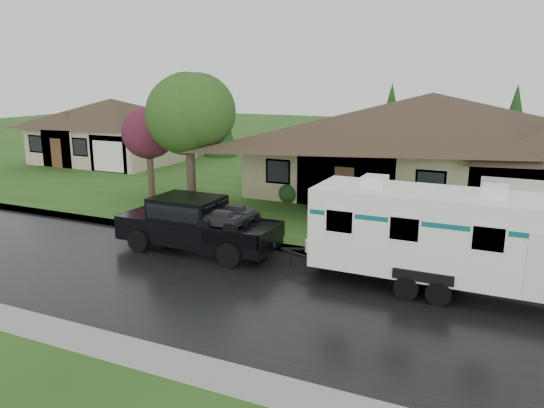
% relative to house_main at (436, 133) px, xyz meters
% --- Properties ---
extents(ground, '(140.00, 140.00, 0.00)m').
position_rel_house_main_xyz_m(ground, '(-2.29, -13.84, -3.59)').
color(ground, '#295019').
rests_on(ground, ground).
extents(road, '(140.00, 8.00, 0.01)m').
position_rel_house_main_xyz_m(road, '(-2.29, -15.84, -3.59)').
color(road, black).
rests_on(road, ground).
extents(curb, '(140.00, 0.50, 0.15)m').
position_rel_house_main_xyz_m(curb, '(-2.29, -11.59, -3.52)').
color(curb, gray).
rests_on(curb, ground).
extents(lawn, '(140.00, 26.00, 0.15)m').
position_rel_house_main_xyz_m(lawn, '(-2.29, 1.16, -3.52)').
color(lawn, '#295019').
rests_on(lawn, ground).
extents(house_main, '(19.44, 10.80, 6.90)m').
position_rel_house_main_xyz_m(house_main, '(0.00, 0.00, 0.00)').
color(house_main, tan).
rests_on(house_main, lawn).
extents(house_far, '(10.80, 8.64, 5.80)m').
position_rel_house_main_xyz_m(house_far, '(-24.07, 2.02, -0.62)').
color(house_far, tan).
rests_on(house_far, lawn).
extents(tree_left_green, '(4.11, 4.11, 6.81)m').
position_rel_house_main_xyz_m(tree_left_green, '(-10.45, -7.95, 1.28)').
color(tree_left_green, '#382B1E').
rests_on(tree_left_green, lawn).
extents(tree_red, '(2.87, 2.87, 4.74)m').
position_rel_house_main_xyz_m(tree_red, '(-14.02, -6.56, -0.16)').
color(tree_red, '#382B1E').
rests_on(tree_red, lawn).
extents(shrub_row, '(13.60, 1.00, 1.00)m').
position_rel_house_main_xyz_m(shrub_row, '(-0.29, -4.54, -2.94)').
color(shrub_row, '#143814').
rests_on(shrub_row, lawn).
extents(pickup_truck, '(6.31, 2.40, 2.10)m').
position_rel_house_main_xyz_m(pickup_truck, '(-6.86, -13.16, -2.46)').
color(pickup_truck, black).
rests_on(pickup_truck, ground).
extents(travel_trailer, '(7.78, 2.73, 3.49)m').
position_rel_house_main_xyz_m(travel_trailer, '(1.96, -13.16, -1.74)').
color(travel_trailer, white).
rests_on(travel_trailer, ground).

